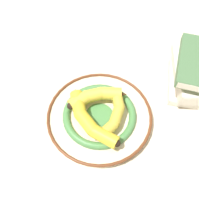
% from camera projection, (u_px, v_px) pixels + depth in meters
% --- Properties ---
extents(ground_plane, '(2.80, 2.80, 0.00)m').
position_uv_depth(ground_plane, '(89.00, 126.00, 0.64)').
color(ground_plane, beige).
extents(decorative_bowl, '(0.30, 0.30, 0.04)m').
position_uv_depth(decorative_bowl, '(100.00, 116.00, 0.63)').
color(decorative_bowl, beige).
rests_on(decorative_bowl, ground_plane).
extents(banana_a, '(0.10, 0.16, 0.04)m').
position_uv_depth(banana_a, '(96.00, 96.00, 0.62)').
color(banana_a, yellow).
rests_on(banana_a, decorative_bowl).
extents(banana_b, '(0.16, 0.17, 0.04)m').
position_uv_depth(banana_b, '(89.00, 119.00, 0.59)').
color(banana_b, yellow).
rests_on(banana_b, decorative_bowl).
extents(banana_c, '(0.18, 0.07, 0.03)m').
position_uv_depth(banana_c, '(114.00, 116.00, 0.60)').
color(banana_c, gold).
rests_on(banana_c, decorative_bowl).
extents(book_stack, '(0.21, 0.15, 0.12)m').
position_uv_depth(book_stack, '(195.00, 74.00, 0.66)').
color(book_stack, silver).
rests_on(book_stack, ground_plane).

